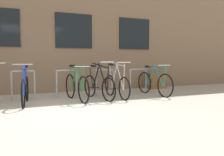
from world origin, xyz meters
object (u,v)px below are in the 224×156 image
bicycle_teal (154,83)px  bicycle_silver (117,85)px  bicycle_black (99,86)px  bicycle_green (76,86)px  bicycle_blue (25,89)px  planter_box (156,81)px

bicycle_teal → bicycle_silver: bearing=-179.0°
bicycle_black → bicycle_green: (-0.66, -0.02, 0.01)m
bicycle_blue → planter_box: size_ratio=2.49×
bicycle_blue → bicycle_teal: size_ratio=0.96×
bicycle_silver → planter_box: size_ratio=2.37×
bicycle_silver → bicycle_blue: bearing=-179.2°
bicycle_silver → planter_box: 2.79m
bicycle_blue → bicycle_teal: bearing=0.9°
bicycle_blue → bicycle_green: bearing=0.8°
planter_box → bicycle_silver: bearing=-148.2°
bicycle_blue → bicycle_silver: bicycle_silver is taller
bicycle_green → bicycle_silver: bicycle_silver is taller
bicycle_teal → planter_box: (1.04, 1.45, -0.09)m
bicycle_blue → bicycle_green: size_ratio=1.01×
bicycle_black → planter_box: bicycle_black is taller
bicycle_blue → planter_box: bicycle_blue is taller
bicycle_black → bicycle_silver: bicycle_black is taller
bicycle_teal → planter_box: bearing=54.2°
bicycle_green → bicycle_teal: bicycle_green is taller
bicycle_green → bicycle_silver: (1.22, 0.02, -0.01)m
bicycle_green → bicycle_silver: bearing=0.9°
bicycle_black → bicycle_blue: size_ratio=0.97×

